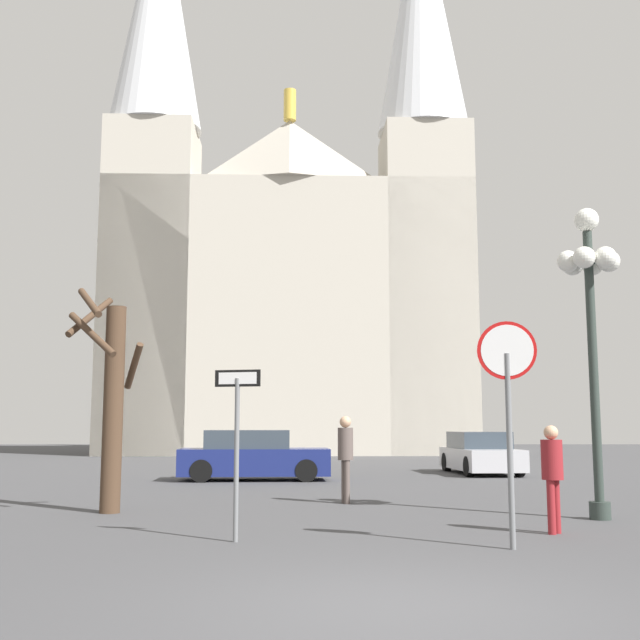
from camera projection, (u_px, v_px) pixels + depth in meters
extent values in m
plane|color=#424244|center=(404.00, 609.00, 6.89)|extent=(120.00, 120.00, 0.00)
cube|color=#BCB5A5|center=(291.00, 325.00, 47.23)|extent=(20.83, 11.75, 15.14)
pyramid|color=#BCB5A5|center=(291.00, 150.00, 43.95)|extent=(7.23, 2.22, 3.50)
cylinder|color=gold|center=(291.00, 105.00, 44.31)|extent=(0.70, 0.70, 1.80)
cube|color=#BCB5A5|center=(152.00, 288.00, 44.12)|extent=(5.00, 5.00, 18.53)
cone|color=silver|center=(160.00, 4.00, 46.40)|extent=(5.34, 5.34, 15.60)
cube|color=#BCB5A5|center=(428.00, 289.00, 44.57)|extent=(5.00, 5.00, 18.53)
cone|color=silver|center=(423.00, 8.00, 46.85)|extent=(5.34, 5.34, 15.60)
cylinder|color=slate|center=(511.00, 450.00, 10.34)|extent=(0.08, 0.08, 2.56)
cylinder|color=red|center=(508.00, 350.00, 10.51)|extent=(0.78, 0.19, 0.79)
cylinder|color=white|center=(508.00, 350.00, 10.49)|extent=(0.68, 0.14, 0.69)
cylinder|color=slate|center=(238.00, 459.00, 10.97)|extent=(0.07, 0.07, 2.26)
cube|color=black|center=(239.00, 378.00, 11.12)|extent=(0.66, 0.19, 0.24)
cube|color=white|center=(239.00, 378.00, 11.10)|extent=(0.55, 0.15, 0.17)
cylinder|color=#2D3833|center=(595.00, 372.00, 13.72)|extent=(0.16, 0.16, 5.04)
cylinder|color=#2D3833|center=(602.00, 511.00, 13.40)|extent=(0.36, 0.36, 0.30)
sphere|color=white|center=(588.00, 220.00, 14.08)|extent=(0.43, 0.43, 0.43)
sphere|color=white|center=(610.00, 261.00, 13.98)|extent=(0.39, 0.39, 0.39)
cylinder|color=#2D3833|center=(600.00, 261.00, 13.98)|extent=(0.05, 0.37, 0.05)
sphere|color=white|center=(594.00, 265.00, 14.30)|extent=(0.39, 0.39, 0.39)
cylinder|color=#2D3833|center=(592.00, 263.00, 14.14)|extent=(0.34, 0.23, 0.05)
sphere|color=white|center=(574.00, 265.00, 14.30)|extent=(0.39, 0.39, 0.39)
cylinder|color=#2D3833|center=(582.00, 263.00, 14.14)|extent=(0.34, 0.23, 0.05)
sphere|color=white|center=(569.00, 261.00, 13.98)|extent=(0.39, 0.39, 0.39)
cylinder|color=#2D3833|center=(580.00, 261.00, 13.98)|extent=(0.05, 0.37, 0.05)
sphere|color=white|center=(585.00, 257.00, 13.67)|extent=(0.39, 0.39, 0.39)
cylinder|color=#2D3833|center=(588.00, 259.00, 13.82)|extent=(0.34, 0.23, 0.05)
sphere|color=white|center=(607.00, 257.00, 13.67)|extent=(0.39, 0.39, 0.39)
cylinder|color=#2D3833|center=(598.00, 259.00, 13.82)|extent=(0.34, 0.23, 0.05)
cylinder|color=#473323|center=(115.00, 408.00, 14.65)|extent=(0.37, 0.37, 3.84)
cylinder|color=#473323|center=(91.00, 317.00, 15.11)|extent=(0.59, 1.25, 0.93)
cylinder|color=#473323|center=(135.00, 366.00, 14.94)|extent=(0.53, 0.78, 0.86)
cylinder|color=#473323|center=(93.00, 334.00, 14.35)|extent=(1.10, 0.76, 0.91)
cylinder|color=#473323|center=(91.00, 302.00, 14.62)|extent=(0.74, 0.98, 0.69)
cube|color=#B7B7BC|center=(482.00, 459.00, 26.08)|extent=(2.12, 4.54, 0.68)
cube|color=#333D47|center=(480.00, 440.00, 26.38)|extent=(1.79, 2.58, 0.55)
cylinder|color=black|center=(521.00, 466.00, 24.63)|extent=(0.27, 0.65, 0.64)
cylinder|color=black|center=(470.00, 466.00, 24.52)|extent=(0.27, 0.65, 0.64)
cylinder|color=black|center=(493.00, 462.00, 27.60)|extent=(0.27, 0.65, 0.64)
cylinder|color=black|center=(448.00, 462.00, 27.48)|extent=(0.27, 0.65, 0.64)
cube|color=navy|center=(256.00, 462.00, 23.02)|extent=(4.47, 2.00, 0.77)
cube|color=#333D47|center=(249.00, 439.00, 23.10)|extent=(2.54, 1.72, 0.54)
cylinder|color=black|center=(305.00, 468.00, 23.86)|extent=(0.65, 0.26, 0.64)
cylinder|color=black|center=(308.00, 471.00, 22.30)|extent=(0.65, 0.26, 0.64)
cylinder|color=black|center=(207.00, 468.00, 23.68)|extent=(0.65, 0.26, 0.64)
cylinder|color=black|center=(203.00, 471.00, 22.13)|extent=(0.65, 0.26, 0.64)
cylinder|color=#594C47|center=(348.00, 482.00, 16.10)|extent=(0.12, 0.12, 0.89)
cylinder|color=#594C47|center=(346.00, 481.00, 16.25)|extent=(0.12, 0.12, 0.89)
cylinder|color=#594C47|center=(347.00, 444.00, 16.28)|extent=(0.32, 0.32, 0.66)
sphere|color=tan|center=(347.00, 422.00, 16.34)|extent=(0.24, 0.24, 0.24)
cylinder|color=maroon|center=(553.00, 507.00, 11.61)|extent=(0.12, 0.12, 0.79)
cylinder|color=maroon|center=(558.00, 506.00, 11.73)|extent=(0.12, 0.12, 0.79)
cylinder|color=maroon|center=(553.00, 460.00, 11.76)|extent=(0.32, 0.32, 0.59)
sphere|color=tan|center=(552.00, 432.00, 11.82)|extent=(0.21, 0.21, 0.21)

